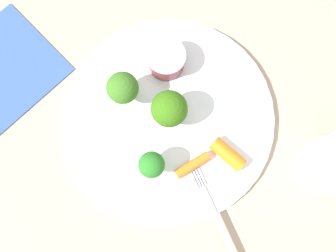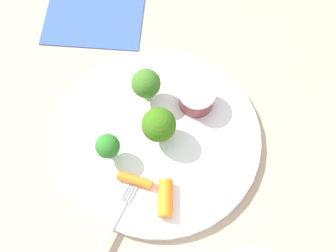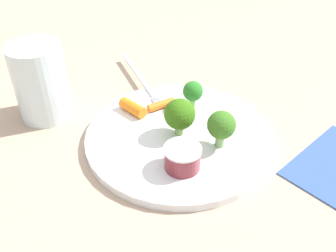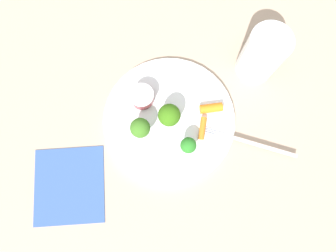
{
  "view_description": "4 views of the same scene",
  "coord_description": "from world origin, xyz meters",
  "px_view_note": "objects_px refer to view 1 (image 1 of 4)",
  "views": [
    {
      "loc": [
        0.04,
        -0.09,
        0.41
      ],
      "look_at": [
        0.01,
        -0.01,
        0.02
      ],
      "focal_mm": 34.94,
      "sensor_mm": 36.0,
      "label": 1
    },
    {
      "loc": [
        0.21,
        -0.05,
        0.52
      ],
      "look_at": [
        -0.0,
        0.01,
        0.03
      ],
      "focal_mm": 45.22,
      "sensor_mm": 36.0,
      "label": 2
    },
    {
      "loc": [
        -0.17,
        0.39,
        0.35
      ],
      "look_at": [
        0.01,
        0.01,
        0.03
      ],
      "focal_mm": 40.95,
      "sensor_mm": 36.0,
      "label": 3
    },
    {
      "loc": [
        -0.06,
        -0.12,
        0.58
      ],
      "look_at": [
        -0.01,
        -0.01,
        0.02
      ],
      "focal_mm": 31.0,
      "sensor_mm": 36.0,
      "label": 4
    }
  ],
  "objects_px": {
    "plate": "(169,117)",
    "broccoli_floret_2": "(152,165)",
    "fork": "(226,238)",
    "sauce_cup": "(166,60)",
    "broccoli_floret_1": "(122,91)",
    "carrot_stick_1": "(228,154)",
    "broccoli_floret_0": "(167,107)",
    "carrot_stick_0": "(192,165)"
  },
  "relations": [
    {
      "from": "plate",
      "to": "broccoli_floret_2",
      "type": "xyz_separation_m",
      "value": [
        0.01,
        -0.07,
        0.04
      ]
    },
    {
      "from": "plate",
      "to": "fork",
      "type": "relative_size",
      "value": 1.78
    },
    {
      "from": "sauce_cup",
      "to": "broccoli_floret_1",
      "type": "bearing_deg",
      "value": -114.11
    },
    {
      "from": "sauce_cup",
      "to": "carrot_stick_1",
      "type": "xyz_separation_m",
      "value": [
        0.12,
        -0.08,
        -0.01
      ]
    },
    {
      "from": "fork",
      "to": "plate",
      "type": "bearing_deg",
      "value": 138.59
    },
    {
      "from": "broccoli_floret_0",
      "to": "broccoli_floret_1",
      "type": "height_order",
      "value": "broccoli_floret_0"
    },
    {
      "from": "broccoli_floret_0",
      "to": "broccoli_floret_1",
      "type": "bearing_deg",
      "value": -175.83
    },
    {
      "from": "broccoli_floret_2",
      "to": "carrot_stick_1",
      "type": "bearing_deg",
      "value": 33.68
    },
    {
      "from": "carrot_stick_1",
      "to": "fork",
      "type": "bearing_deg",
      "value": -68.12
    },
    {
      "from": "sauce_cup",
      "to": "broccoli_floret_1",
      "type": "xyz_separation_m",
      "value": [
        -0.03,
        -0.06,
        0.02
      ]
    },
    {
      "from": "sauce_cup",
      "to": "plate",
      "type": "bearing_deg",
      "value": -62.41
    },
    {
      "from": "broccoli_floret_1",
      "to": "carrot_stick_0",
      "type": "bearing_deg",
      "value": -20.83
    },
    {
      "from": "broccoli_floret_1",
      "to": "broccoli_floret_2",
      "type": "height_order",
      "value": "broccoli_floret_1"
    },
    {
      "from": "broccoli_floret_2",
      "to": "fork",
      "type": "relative_size",
      "value": 0.31
    },
    {
      "from": "carrot_stick_0",
      "to": "carrot_stick_1",
      "type": "height_order",
      "value": "carrot_stick_1"
    },
    {
      "from": "carrot_stick_1",
      "to": "fork",
      "type": "height_order",
      "value": "carrot_stick_1"
    },
    {
      "from": "plate",
      "to": "carrot_stick_1",
      "type": "distance_m",
      "value": 0.09
    },
    {
      "from": "plate",
      "to": "broccoli_floret_2",
      "type": "relative_size",
      "value": 5.82
    },
    {
      "from": "broccoli_floret_0",
      "to": "carrot_stick_1",
      "type": "distance_m",
      "value": 0.09
    },
    {
      "from": "carrot_stick_0",
      "to": "plate",
      "type": "bearing_deg",
      "value": 138.46
    },
    {
      "from": "fork",
      "to": "carrot_stick_0",
      "type": "bearing_deg",
      "value": 138.68
    },
    {
      "from": "broccoli_floret_2",
      "to": "plate",
      "type": "bearing_deg",
      "value": 97.29
    },
    {
      "from": "carrot_stick_1",
      "to": "broccoli_floret_2",
      "type": "bearing_deg",
      "value": -146.32
    },
    {
      "from": "carrot_stick_1",
      "to": "broccoli_floret_0",
      "type": "bearing_deg",
      "value": 169.06
    },
    {
      "from": "broccoli_floret_2",
      "to": "carrot_stick_1",
      "type": "relative_size",
      "value": 1.03
    },
    {
      "from": "plate",
      "to": "broccoli_floret_0",
      "type": "relative_size",
      "value": 4.78
    },
    {
      "from": "broccoli_floret_1",
      "to": "carrot_stick_0",
      "type": "height_order",
      "value": "broccoli_floret_1"
    },
    {
      "from": "sauce_cup",
      "to": "carrot_stick_1",
      "type": "height_order",
      "value": "sauce_cup"
    },
    {
      "from": "broccoli_floret_0",
      "to": "broccoli_floret_1",
      "type": "distance_m",
      "value": 0.06
    },
    {
      "from": "fork",
      "to": "sauce_cup",
      "type": "bearing_deg",
      "value": 132.39
    },
    {
      "from": "sauce_cup",
      "to": "broccoli_floret_2",
      "type": "distance_m",
      "value": 0.13
    },
    {
      "from": "broccoli_floret_2",
      "to": "carrot_stick_1",
      "type": "xyz_separation_m",
      "value": [
        0.08,
        0.05,
        -0.02
      ]
    },
    {
      "from": "carrot_stick_0",
      "to": "fork",
      "type": "xyz_separation_m",
      "value": [
        0.07,
        -0.06,
        -0.0
      ]
    },
    {
      "from": "sauce_cup",
      "to": "carrot_stick_0",
      "type": "bearing_deg",
      "value": -51.93
    },
    {
      "from": "broccoli_floret_0",
      "to": "carrot_stick_0",
      "type": "xyz_separation_m",
      "value": [
        0.06,
        -0.05,
        -0.03
      ]
    },
    {
      "from": "broccoli_floret_0",
      "to": "fork",
      "type": "xyz_separation_m",
      "value": [
        0.13,
        -0.11,
        -0.03
      ]
    },
    {
      "from": "broccoli_floret_2",
      "to": "sauce_cup",
      "type": "bearing_deg",
      "value": 107.5
    },
    {
      "from": "broccoli_floret_1",
      "to": "broccoli_floret_0",
      "type": "bearing_deg",
      "value": 4.17
    },
    {
      "from": "broccoli_floret_0",
      "to": "fork",
      "type": "distance_m",
      "value": 0.17
    },
    {
      "from": "plate",
      "to": "fork",
      "type": "xyz_separation_m",
      "value": [
        0.12,
        -0.11,
        0.01
      ]
    },
    {
      "from": "carrot_stick_0",
      "to": "broccoli_floret_2",
      "type": "bearing_deg",
      "value": -153.57
    },
    {
      "from": "sauce_cup",
      "to": "broccoli_floret_2",
      "type": "height_order",
      "value": "broccoli_floret_2"
    }
  ]
}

